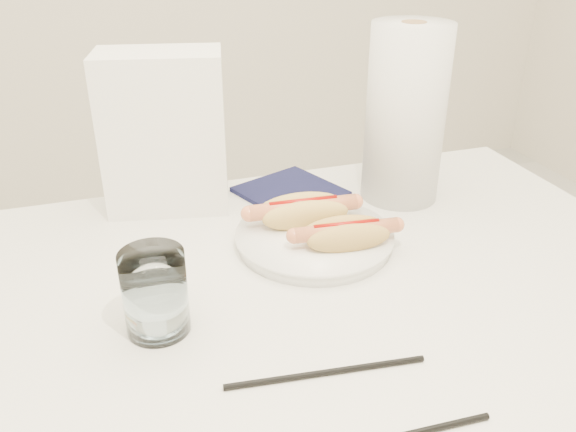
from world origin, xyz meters
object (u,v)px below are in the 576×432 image
object	(u,v)px
plate	(314,240)
paper_towel_roll	(405,115)
napkin_box	(164,132)
water_glass	(155,292)
hotdog_left	(303,212)
table	(287,328)
hotdog_right	(346,234)

from	to	relation	value
plate	paper_towel_roll	size ratio (longest dim) A/B	0.77
plate	napkin_box	world-z (taller)	napkin_box
water_glass	hotdog_left	bearing A→B (deg)	34.26
table	napkin_box	bearing A→B (deg)	108.51
hotdog_right	hotdog_left	bearing A→B (deg)	119.40
table	hotdog_left	size ratio (longest dim) A/B	6.78
hotdog_left	paper_towel_roll	bearing A→B (deg)	25.65
table	water_glass	world-z (taller)	water_glass
plate	hotdog_left	world-z (taller)	hotdog_left
water_glass	napkin_box	bearing A→B (deg)	79.20
plate	paper_towel_roll	xyz separation A→B (m)	(0.21, 0.12, 0.14)
water_glass	paper_towel_roll	distance (m)	0.55
hotdog_left	napkin_box	bearing A→B (deg)	140.29
plate	water_glass	distance (m)	0.30
table	paper_towel_roll	distance (m)	0.43
water_glass	paper_towel_roll	bearing A→B (deg)	28.79
table	water_glass	xyz separation A→B (m)	(-0.18, -0.02, 0.12)
table	paper_towel_roll	world-z (taller)	paper_towel_roll
hotdog_left	plate	bearing A→B (deg)	-77.35
napkin_box	paper_towel_roll	bearing A→B (deg)	-0.70
paper_towel_roll	water_glass	bearing A→B (deg)	-151.21
napkin_box	plate	bearing A→B (deg)	-36.14
hotdog_left	hotdog_right	size ratio (longest dim) A/B	1.10
napkin_box	paper_towel_roll	size ratio (longest dim) A/B	0.88
hotdog_right	paper_towel_roll	world-z (taller)	paper_towel_roll
napkin_box	paper_towel_roll	world-z (taller)	paper_towel_roll
table	plate	xyz separation A→B (m)	(0.08, 0.11, 0.07)
paper_towel_roll	table	bearing A→B (deg)	-141.30
water_glass	napkin_box	xyz separation A→B (m)	(0.07, 0.35, 0.08)
plate	hotdog_left	size ratio (longest dim) A/B	1.35
table	paper_towel_roll	xyz separation A→B (m)	(0.29, 0.24, 0.21)
napkin_box	hotdog_right	bearing A→B (deg)	-37.53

